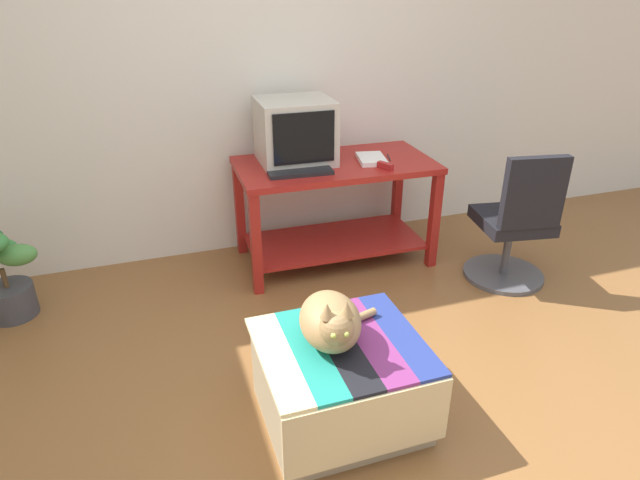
# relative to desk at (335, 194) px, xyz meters

# --- Properties ---
(ground_plane) EXTENTS (14.00, 14.00, 0.00)m
(ground_plane) POSITION_rel_desk_xyz_m (-0.43, -1.60, -0.48)
(ground_plane) COLOR brown
(back_wall) EXTENTS (8.00, 0.10, 2.60)m
(back_wall) POSITION_rel_desk_xyz_m (-0.43, 0.45, 0.82)
(back_wall) COLOR silver
(back_wall) RESTS_ON ground_plane
(desk) EXTENTS (1.31, 0.70, 0.71)m
(desk) POSITION_rel_desk_xyz_m (0.00, 0.00, 0.00)
(desk) COLOR maroon
(desk) RESTS_ON ground_plane
(tv_monitor) EXTENTS (0.48, 0.44, 0.41)m
(tv_monitor) POSITION_rel_desk_xyz_m (-0.24, 0.10, 0.42)
(tv_monitor) COLOR #BCB7A8
(tv_monitor) RESTS_ON desk
(keyboard) EXTENTS (0.41, 0.18, 0.02)m
(keyboard) POSITION_rel_desk_xyz_m (-0.28, -0.14, 0.24)
(keyboard) COLOR black
(keyboard) RESTS_ON desk
(book) EXTENTS (0.22, 0.28, 0.03)m
(book) POSITION_rel_desk_xyz_m (0.23, -0.06, 0.24)
(book) COLOR white
(book) RESTS_ON desk
(ottoman_with_blanket) EXTENTS (0.70, 0.66, 0.41)m
(ottoman_with_blanket) POSITION_rel_desk_xyz_m (-0.50, -1.46, -0.28)
(ottoman_with_blanket) COLOR tan
(ottoman_with_blanket) RESTS_ON ground_plane
(cat) EXTENTS (0.42, 0.41, 0.28)m
(cat) POSITION_rel_desk_xyz_m (-0.54, -1.44, 0.04)
(cat) COLOR #9E7A4C
(cat) RESTS_ON ottoman_with_blanket
(potted_plant) EXTENTS (0.39, 0.32, 0.58)m
(potted_plant) POSITION_rel_desk_xyz_m (-2.05, -0.08, -0.21)
(potted_plant) COLOR #3D3D42
(potted_plant) RESTS_ON ground_plane
(office_chair) EXTENTS (0.52, 0.52, 0.89)m
(office_chair) POSITION_rel_desk_xyz_m (0.97, -0.66, -0.10)
(office_chair) COLOR #4C4C51
(office_chair) RESTS_ON ground_plane
(stapler) EXTENTS (0.08, 0.11, 0.04)m
(stapler) POSITION_rel_desk_xyz_m (0.25, -0.23, 0.25)
(stapler) COLOR #A31E1E
(stapler) RESTS_ON desk
(pen) EXTENTS (0.05, 0.14, 0.01)m
(pen) POSITION_rel_desk_xyz_m (0.37, -0.03, 0.23)
(pen) COLOR black
(pen) RESTS_ON desk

